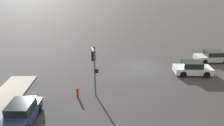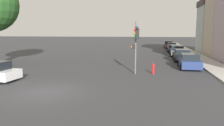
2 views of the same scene
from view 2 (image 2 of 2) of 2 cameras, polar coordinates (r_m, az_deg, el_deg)
ground_plane at (r=14.22m, az=-17.20°, el=-7.26°), size 300.00×300.00×0.00m
sidewalk_strip at (r=45.45m, az=18.59°, el=3.15°), size 2.73×60.00×0.12m
traffic_signal at (r=18.70m, az=6.23°, el=5.85°), size 0.77×1.54×4.59m
parked_car_0 at (r=23.42m, az=19.54°, el=0.36°), size 2.05×4.08×1.51m
parked_car_1 at (r=29.07m, az=17.73°, el=1.89°), size 2.03×4.70×1.51m
parked_car_2 at (r=34.95m, az=16.61°, el=2.99°), size 2.19×4.53×1.59m
parked_car_3 at (r=40.71m, az=15.67°, el=3.59°), size 1.90×4.48×1.40m
parked_car_4 at (r=46.25m, az=15.32°, el=4.17°), size 1.90×4.25×1.47m
parked_car_5 at (r=52.01m, az=14.51°, el=4.65°), size 2.08×3.96×1.60m
fire_hydrant at (r=19.60m, az=10.73°, el=-1.39°), size 0.22×0.22×0.92m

